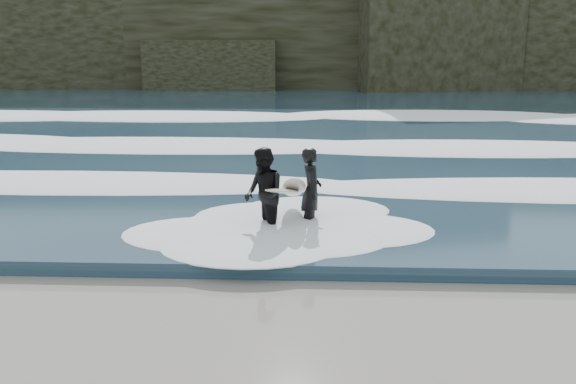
% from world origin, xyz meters
% --- Properties ---
extents(ground, '(120.00, 120.00, 0.00)m').
position_xyz_m(ground, '(0.00, 0.00, 0.00)').
color(ground, olive).
rests_on(ground, ground).
extents(sea, '(90.00, 52.00, 0.30)m').
position_xyz_m(sea, '(0.00, 29.00, 0.15)').
color(sea, '#1D3649').
rests_on(sea, ground).
extents(headland, '(70.00, 9.00, 10.00)m').
position_xyz_m(headland, '(0.00, 46.00, 5.00)').
color(headland, black).
rests_on(headland, ground).
extents(foam_near, '(60.00, 3.20, 0.20)m').
position_xyz_m(foam_near, '(0.00, 9.00, 0.40)').
color(foam_near, white).
rests_on(foam_near, sea).
extents(foam_mid, '(60.00, 4.00, 0.24)m').
position_xyz_m(foam_mid, '(0.00, 16.00, 0.42)').
color(foam_mid, white).
rests_on(foam_mid, sea).
extents(foam_far, '(60.00, 4.80, 0.30)m').
position_xyz_m(foam_far, '(0.00, 25.00, 0.45)').
color(foam_far, white).
rests_on(foam_far, sea).
extents(surfer_left, '(0.98, 1.90, 1.94)m').
position_xyz_m(surfer_left, '(-0.12, 6.12, 0.98)').
color(surfer_left, black).
rests_on(surfer_left, ground).
extents(surfer_right, '(1.48, 2.00, 2.04)m').
position_xyz_m(surfer_right, '(-1.07, 5.47, 1.03)').
color(surfer_right, black).
rests_on(surfer_right, ground).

